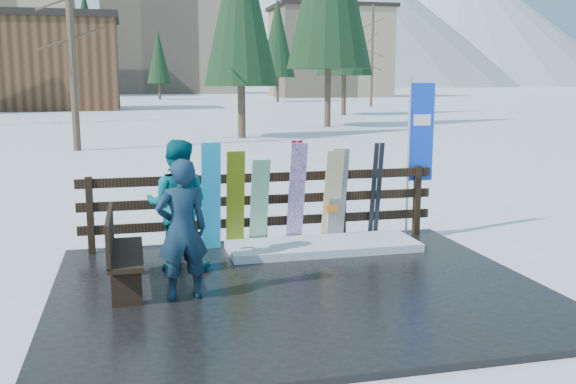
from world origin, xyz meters
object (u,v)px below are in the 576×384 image
object	(u,v)px
snowboard_5	(332,197)
person_front	(182,230)
snowboard_0	(211,197)
snowboard_3	(297,194)
person_back	(178,205)
bench	(120,249)
snowboard_4	(338,196)
rental_flag	(418,138)
snowboard_2	(235,200)
snowboard_1	(259,203)

from	to	relation	value
snowboard_5	person_front	distance (m)	3.27
snowboard_0	snowboard_3	world-z (taller)	snowboard_0
snowboard_0	person_back	xyz separation A→B (m)	(-0.56, -0.90, 0.06)
bench	snowboard_4	distance (m)	3.69
snowboard_3	rental_flag	xyz separation A→B (m)	(2.13, 0.27, 0.80)
snowboard_3	snowboard_2	bearing A→B (deg)	-180.00
snowboard_2	rental_flag	xyz separation A→B (m)	(3.09, 0.27, 0.85)
snowboard_5	snowboard_0	bearing A→B (deg)	180.00
snowboard_3	snowboard_4	size ratio (longest dim) A/B	1.08
snowboard_0	snowboard_3	bearing A→B (deg)	0.00
bench	person_back	size ratio (longest dim) A/B	0.85
snowboard_4	person_back	distance (m)	2.70
rental_flag	person_back	bearing A→B (deg)	-163.70
snowboard_2	rental_flag	distance (m)	3.21
snowboard_5	person_back	bearing A→B (deg)	-159.81
snowboard_1	snowboard_5	bearing A→B (deg)	0.00
snowboard_1	snowboard_2	size ratio (longest dim) A/B	0.94
snowboard_3	person_back	distance (m)	2.08
bench	snowboard_5	bearing A→B (deg)	26.75
snowboard_4	rental_flag	distance (m)	1.72
snowboard_2	person_back	distance (m)	1.30
snowboard_2	person_back	world-z (taller)	person_back
bench	snowboard_2	xyz separation A→B (m)	(1.68, 1.62, 0.24)
rental_flag	person_back	distance (m)	4.24
snowboard_2	snowboard_5	size ratio (longest dim) A/B	1.00
snowboard_3	snowboard_4	xyz separation A→B (m)	(0.67, -0.00, -0.05)
bench	snowboard_1	xyz separation A→B (m)	(2.05, 1.62, 0.18)
snowboard_2	person_front	xyz separation A→B (m)	(-0.96, -2.12, 0.08)
snowboard_1	snowboard_5	world-z (taller)	snowboard_5
snowboard_0	snowboard_5	size ratio (longest dim) A/B	1.09
rental_flag	person_back	size ratio (longest dim) A/B	1.47
snowboard_0	person_back	world-z (taller)	person_back
snowboard_2	snowboard_4	bearing A→B (deg)	0.00
snowboard_0	rental_flag	bearing A→B (deg)	4.47
snowboard_2	snowboard_5	xyz separation A→B (m)	(1.53, 0.00, -0.01)
rental_flag	person_back	world-z (taller)	rental_flag
snowboard_2	person_front	distance (m)	2.33
snowboard_4	snowboard_5	distance (m)	0.09
snowboard_3	person_front	world-z (taller)	person_front
snowboard_5	rental_flag	bearing A→B (deg)	9.85
bench	person_front	world-z (taller)	person_front
bench	snowboard_0	world-z (taller)	snowboard_0
bench	rental_flag	distance (m)	5.24
snowboard_5	person_back	distance (m)	2.62
snowboard_4	snowboard_0	bearing A→B (deg)	180.00
bench	snowboard_4	bearing A→B (deg)	26.12
snowboard_3	snowboard_5	world-z (taller)	snowboard_3
snowboard_2	snowboard_5	world-z (taller)	snowboard_2
snowboard_1	snowboard_4	bearing A→B (deg)	0.00
snowboard_5	snowboard_3	bearing A→B (deg)	180.00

